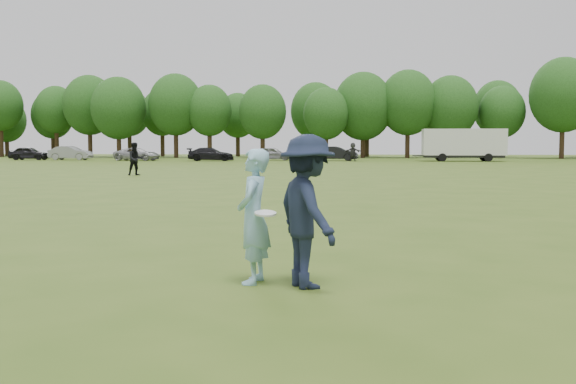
% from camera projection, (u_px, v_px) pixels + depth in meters
% --- Properties ---
extents(ground, '(200.00, 200.00, 0.00)m').
position_uv_depth(ground, '(209.00, 282.00, 8.61)').
color(ground, '#365016').
rests_on(ground, ground).
extents(thrower, '(0.46, 0.65, 1.71)m').
position_uv_depth(thrower, '(254.00, 216.00, 8.51)').
color(thrower, '#8CC2D9').
rests_on(thrower, ground).
extents(defender, '(1.20, 1.41, 1.89)m').
position_uv_depth(defender, '(307.00, 211.00, 8.26)').
color(defender, '#171F34').
rests_on(defender, ground).
extents(player_far_a, '(1.12, 1.06, 1.82)m').
position_uv_depth(player_far_a, '(136.00, 159.00, 37.17)').
color(player_far_a, black).
rests_on(player_far_a, ground).
extents(player_far_d, '(1.76, 0.71, 1.85)m').
position_uv_depth(player_far_d, '(353.00, 152.00, 66.83)').
color(player_far_d, '#292929').
rests_on(player_far_d, ground).
extents(car_a, '(4.23, 1.80, 1.42)m').
position_uv_depth(car_a, '(29.00, 153.00, 71.74)').
color(car_a, black).
rests_on(car_a, ground).
extents(car_b, '(4.56, 1.70, 1.49)m').
position_uv_depth(car_b, '(71.00, 153.00, 71.54)').
color(car_b, gray).
rests_on(car_b, ground).
extents(car_c, '(4.94, 2.73, 1.31)m').
position_uv_depth(car_c, '(137.00, 154.00, 69.16)').
color(car_c, '#9A999E').
rests_on(car_c, ground).
extents(car_d, '(4.79, 2.27, 1.35)m').
position_uv_depth(car_d, '(211.00, 154.00, 67.91)').
color(car_d, black).
rests_on(car_d, ground).
extents(car_e, '(4.09, 1.73, 1.38)m').
position_uv_depth(car_e, '(273.00, 154.00, 70.08)').
color(car_e, slate).
rests_on(car_e, ground).
extents(car_f, '(4.58, 2.08, 1.46)m').
position_uv_depth(car_f, '(336.00, 154.00, 68.66)').
color(car_f, black).
rests_on(car_f, ground).
extents(disc_in_play, '(0.32, 0.32, 0.08)m').
position_uv_depth(disc_in_play, '(265.00, 213.00, 8.29)').
color(disc_in_play, white).
rests_on(disc_in_play, ground).
extents(cargo_trailer, '(9.00, 2.75, 3.20)m').
position_uv_depth(cargo_trailer, '(464.00, 143.00, 66.62)').
color(cargo_trailer, silver).
rests_on(cargo_trailer, ground).
extents(treeline, '(130.35, 18.39, 11.74)m').
position_uv_depth(treeline, '(363.00, 107.00, 84.20)').
color(treeline, '#332114').
rests_on(treeline, ground).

